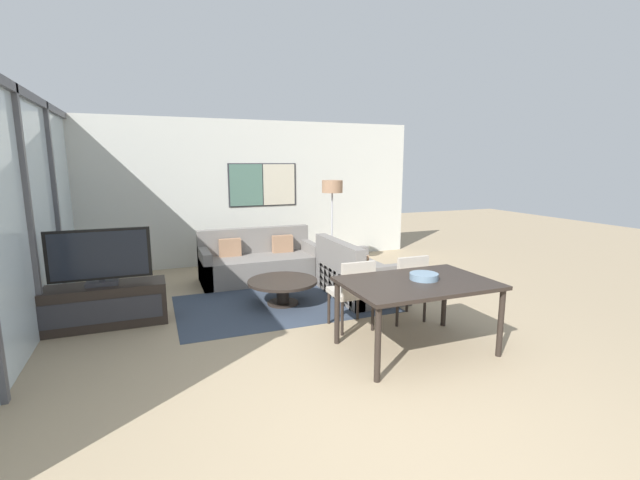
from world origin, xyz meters
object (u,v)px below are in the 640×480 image
(television, at_px, (100,258))
(floor_lamp, at_px, (332,193))
(coffee_table, at_px, (283,286))
(fruit_bowl, at_px, (424,276))
(dining_table, at_px, (417,288))
(sofa_main, at_px, (259,263))
(sofa_side, at_px, (356,278))
(dining_chair_left, at_px, (353,289))
(dining_chair_centre, at_px, (406,283))
(tv_console, at_px, (105,305))

(television, bearing_deg, floor_lamp, 21.57)
(television, distance_m, coffee_table, 2.35)
(coffee_table, distance_m, fruit_bowl, 2.24)
(dining_table, bearing_deg, sofa_main, 104.71)
(sofa_main, bearing_deg, dining_table, -75.29)
(coffee_table, distance_m, floor_lamp, 2.34)
(sofa_side, height_order, dining_chair_left, dining_chair_left)
(floor_lamp, bearing_deg, sofa_main, -178.51)
(sofa_side, xyz_separation_m, coffee_table, (-1.14, 0.02, -0.01))
(dining_chair_left, bearing_deg, dining_table, -63.98)
(floor_lamp, bearing_deg, television, -158.43)
(television, bearing_deg, sofa_side, -0.69)
(coffee_table, bearing_deg, dining_chair_centre, -43.32)
(fruit_bowl, xyz_separation_m, floor_lamp, (0.39, 3.40, 0.65))
(tv_console, xyz_separation_m, dining_chair_centre, (3.53, -1.22, 0.24))
(sofa_side, distance_m, fruit_bowl, 1.99)
(sofa_main, bearing_deg, television, -148.16)
(dining_chair_left, distance_m, dining_chair_centre, 0.75)
(dining_table, bearing_deg, television, 147.82)
(tv_console, relative_size, coffee_table, 1.46)
(dining_chair_centre, xyz_separation_m, fruit_bowl, (-0.27, -0.74, 0.30))
(fruit_bowl, bearing_deg, coffee_table, 117.16)
(fruit_bowl, bearing_deg, dining_chair_centre, 69.81)
(television, xyz_separation_m, dining_chair_left, (2.79, -1.23, -0.36))
(television, relative_size, dining_chair_centre, 1.34)
(floor_lamp, bearing_deg, tv_console, -158.42)
(tv_console, relative_size, television, 1.25)
(television, distance_m, sofa_main, 2.73)
(television, distance_m, floor_lamp, 3.98)
(television, bearing_deg, tv_console, -90.00)
(sofa_main, xyz_separation_m, sofa_side, (1.14, -1.45, -0.00))
(sofa_main, height_order, dining_chair_centre, dining_chair_centre)
(tv_console, distance_m, dining_table, 3.76)
(sofa_side, xyz_separation_m, dining_chair_left, (-0.62, -1.19, 0.22))
(tv_console, xyz_separation_m, television, (0.00, 0.00, 0.60))
(sofa_main, bearing_deg, dining_chair_left, -78.85)
(tv_console, height_order, floor_lamp, floor_lamp)
(dining_table, distance_m, floor_lamp, 3.55)
(tv_console, height_order, dining_chair_centre, dining_chair_centre)
(tv_console, xyz_separation_m, sofa_side, (3.41, -0.04, 0.02))
(fruit_bowl, distance_m, floor_lamp, 3.49)
(tv_console, relative_size, floor_lamp, 0.86)
(floor_lamp, bearing_deg, dining_table, -98.19)
(floor_lamp, bearing_deg, coffee_table, -133.35)
(sofa_main, relative_size, dining_chair_left, 2.28)
(coffee_table, height_order, dining_table, dining_table)
(sofa_main, relative_size, floor_lamp, 1.17)
(dining_chair_left, relative_size, dining_chair_centre, 1.00)
(dining_chair_left, bearing_deg, fruit_bowl, -57.13)
(television, distance_m, dining_chair_left, 3.07)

